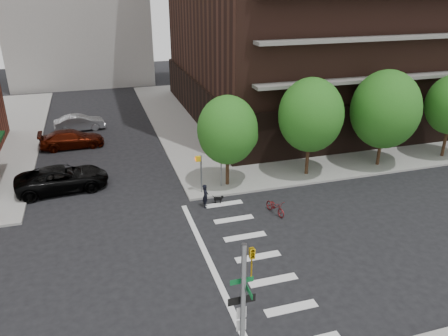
# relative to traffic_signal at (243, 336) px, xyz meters

# --- Properties ---
(ground) EXTENTS (120.00, 120.00, 0.00)m
(ground) POSITION_rel_traffic_signal_xyz_m (0.47, 7.49, -2.70)
(ground) COLOR black
(ground) RESTS_ON ground
(sidewalk_ne) EXTENTS (39.00, 33.00, 0.15)m
(sidewalk_ne) POSITION_rel_traffic_signal_xyz_m (20.97, 30.99, -2.62)
(sidewalk_ne) COLOR gray
(sidewalk_ne) RESTS_ON ground
(crosswalk) EXTENTS (3.85, 13.00, 0.01)m
(crosswalk) POSITION_rel_traffic_signal_xyz_m (2.68, 7.49, -2.69)
(crosswalk) COLOR silver
(crosswalk) RESTS_ON ground
(tree_a) EXTENTS (4.00, 4.00, 5.90)m
(tree_a) POSITION_rel_traffic_signal_xyz_m (4.47, 15.99, 1.35)
(tree_a) COLOR #301E11
(tree_a) RESTS_ON sidewalk_ne
(tree_b) EXTENTS (4.50, 4.50, 6.65)m
(tree_b) POSITION_rel_traffic_signal_xyz_m (10.47, 15.99, 1.85)
(tree_b) COLOR #301E11
(tree_b) RESTS_ON sidewalk_ne
(tree_c) EXTENTS (5.00, 5.00, 6.80)m
(tree_c) POSITION_rel_traffic_signal_xyz_m (16.47, 15.99, 1.75)
(tree_c) COLOR #301E11
(tree_c) RESTS_ON sidewalk_ne
(traffic_signal) EXTENTS (0.90, 0.75, 6.00)m
(traffic_signal) POSITION_rel_traffic_signal_xyz_m (0.00, 0.00, 0.00)
(traffic_signal) COLOR slate
(traffic_signal) RESTS_ON sidewalk_s
(pedestrian_signal) EXTENTS (2.18, 0.67, 2.60)m
(pedestrian_signal) POSITION_rel_traffic_signal_xyz_m (2.79, 15.42, -0.84)
(pedestrian_signal) COLOR slate
(pedestrian_signal) RESTS_ON sidewalk_ne
(parked_car_black) EXTENTS (3.26, 6.19, 1.66)m
(parked_car_black) POSITION_rel_traffic_signal_xyz_m (-6.31, 18.64, -1.87)
(parked_car_black) COLOR black
(parked_car_black) RESTS_ON ground
(parked_car_maroon) EXTENTS (2.29, 5.30, 1.52)m
(parked_car_maroon) POSITION_rel_traffic_signal_xyz_m (-5.85, 27.01, -1.94)
(parked_car_maroon) COLOR #3C0D04
(parked_car_maroon) RESTS_ON ground
(parked_car_silver) EXTENTS (2.03, 4.68, 1.50)m
(parked_car_silver) POSITION_rel_traffic_signal_xyz_m (-5.22, 31.59, -1.95)
(parked_car_silver) COLOR #9A9CA1
(parked_car_silver) RESTS_ON ground
(scooter) EXTENTS (1.02, 1.85, 0.92)m
(scooter) POSITION_rel_traffic_signal_xyz_m (6.10, 11.44, -2.24)
(scooter) COLOR maroon
(scooter) RESTS_ON ground
(dog_walker) EXTENTS (0.64, 0.51, 1.53)m
(dog_walker) POSITION_rel_traffic_signal_xyz_m (2.26, 13.49, -1.93)
(dog_walker) COLOR black
(dog_walker) RESTS_ON ground
(dog) EXTENTS (0.61, 0.31, 0.51)m
(dog) POSITION_rel_traffic_signal_xyz_m (3.17, 13.72, -2.38)
(dog) COLOR black
(dog) RESTS_ON ground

